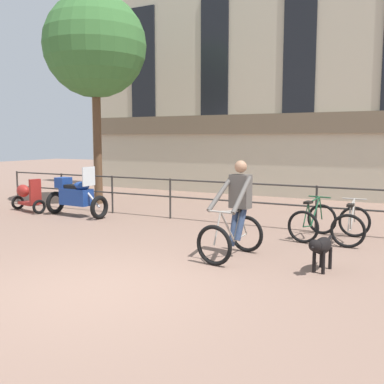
{
  "coord_description": "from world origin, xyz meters",
  "views": [
    {
      "loc": [
        3.98,
        -4.8,
        2.08
      ],
      "look_at": [
        -0.02,
        2.86,
        1.05
      ],
      "focal_mm": 42.0,
      "sensor_mm": 36.0,
      "label": 1
    }
  ],
  "objects_px": {
    "dog": "(321,247)",
    "parked_bicycle_mid_left": "(351,225)",
    "cyclist_with_bike": "(235,214)",
    "parked_scooter": "(27,196)",
    "parked_bicycle_near_lamp": "(313,222)",
    "parked_motorcycle": "(76,196)"
  },
  "relations": [
    {
      "from": "cyclist_with_bike",
      "to": "parked_bicycle_mid_left",
      "type": "xyz_separation_m",
      "value": [
        1.66,
        2.11,
        -0.41
      ]
    },
    {
      "from": "cyclist_with_bike",
      "to": "dog",
      "type": "distance_m",
      "value": 1.6
    },
    {
      "from": "dog",
      "to": "parked_bicycle_near_lamp",
      "type": "xyz_separation_m",
      "value": [
        -0.65,
        2.33,
        -0.04
      ]
    },
    {
      "from": "parked_bicycle_mid_left",
      "to": "parked_scooter",
      "type": "relative_size",
      "value": 0.84
    },
    {
      "from": "cyclist_with_bike",
      "to": "parked_scooter",
      "type": "distance_m",
      "value": 7.39
    },
    {
      "from": "parked_motorcycle",
      "to": "parked_bicycle_mid_left",
      "type": "height_order",
      "value": "parked_motorcycle"
    },
    {
      "from": "cyclist_with_bike",
      "to": "parked_scooter",
      "type": "height_order",
      "value": "cyclist_with_bike"
    },
    {
      "from": "cyclist_with_bike",
      "to": "dog",
      "type": "height_order",
      "value": "cyclist_with_bike"
    },
    {
      "from": "parked_bicycle_near_lamp",
      "to": "parked_bicycle_mid_left",
      "type": "xyz_separation_m",
      "value": [
        0.77,
        -0.0,
        -0.0
      ]
    },
    {
      "from": "cyclist_with_bike",
      "to": "parked_bicycle_mid_left",
      "type": "bearing_deg",
      "value": 59.86
    },
    {
      "from": "cyclist_with_bike",
      "to": "parked_bicycle_mid_left",
      "type": "relative_size",
      "value": 1.51
    },
    {
      "from": "dog",
      "to": "parked_scooter",
      "type": "xyz_separation_m",
      "value": [
        -8.68,
        2.08,
        0.06
      ]
    },
    {
      "from": "dog",
      "to": "parked_bicycle_mid_left",
      "type": "relative_size",
      "value": 0.81
    },
    {
      "from": "parked_bicycle_near_lamp",
      "to": "parked_bicycle_mid_left",
      "type": "relative_size",
      "value": 1.06
    },
    {
      "from": "parked_bicycle_mid_left",
      "to": "parked_scooter",
      "type": "distance_m",
      "value": 8.81
    },
    {
      "from": "parked_bicycle_near_lamp",
      "to": "parked_scooter",
      "type": "xyz_separation_m",
      "value": [
        -8.04,
        -0.25,
        0.1
      ]
    },
    {
      "from": "cyclist_with_bike",
      "to": "parked_bicycle_mid_left",
      "type": "distance_m",
      "value": 2.71
    },
    {
      "from": "parked_motorcycle",
      "to": "parked_bicycle_near_lamp",
      "type": "xyz_separation_m",
      "value": [
        6.25,
        0.21,
        -0.2
      ]
    },
    {
      "from": "parked_bicycle_near_lamp",
      "to": "parked_scooter",
      "type": "bearing_deg",
      "value": 10.35
    },
    {
      "from": "parked_bicycle_near_lamp",
      "to": "cyclist_with_bike",
      "type": "bearing_deg",
      "value": 75.62
    },
    {
      "from": "dog",
      "to": "parked_bicycle_mid_left",
      "type": "bearing_deg",
      "value": 94.35
    },
    {
      "from": "parked_scooter",
      "to": "dog",
      "type": "bearing_deg",
      "value": -89.29
    }
  ]
}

